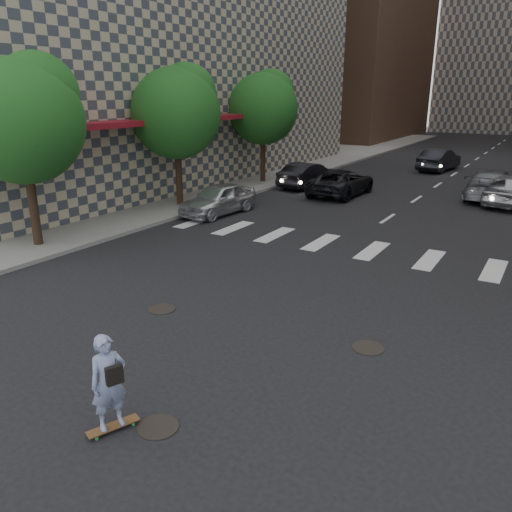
{
  "coord_description": "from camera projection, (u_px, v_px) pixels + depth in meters",
  "views": [
    {
      "loc": [
        6.32,
        -7.7,
        5.39
      ],
      "look_at": [
        -0.17,
        2.92,
        1.3
      ],
      "focal_mm": 35.0,
      "sensor_mm": 36.0,
      "label": 1
    }
  ],
  "objects": [
    {
      "name": "tree_b",
      "position": [
        178.0,
        109.0,
        23.31
      ],
      "size": [
        4.2,
        4.2,
        6.6
      ],
      "color": "#382619",
      "rests_on": "sidewalk_left"
    },
    {
      "name": "ground",
      "position": [
        194.0,
        348.0,
        11.05
      ],
      "size": [
        160.0,
        160.0,
        0.0
      ],
      "primitive_type": "plane",
      "color": "black",
      "rests_on": "ground"
    },
    {
      "name": "sidewalk_left",
      "position": [
        208.0,
        173.0,
        34.42
      ],
      "size": [
        13.0,
        80.0,
        0.15
      ],
      "primitive_type": "cube",
      "color": "gray",
      "rests_on": "ground"
    },
    {
      "name": "manhole_b",
      "position": [
        162.0,
        309.0,
        13.01
      ],
      "size": [
        0.7,
        0.7,
        0.02
      ],
      "primitive_type": "cylinder",
      "color": "black",
      "rests_on": "ground"
    },
    {
      "name": "traffic_car_a",
      "position": [
        308.0,
        175.0,
        29.63
      ],
      "size": [
        2.14,
        4.6,
        1.46
      ],
      "primitive_type": "imported",
      "rotation": [
        0.0,
        0.0,
        3.0
      ],
      "color": "black",
      "rests_on": "ground"
    },
    {
      "name": "traffic_car_e",
      "position": [
        439.0,
        160.0,
        35.86
      ],
      "size": [
        2.23,
        4.88,
        1.55
      ],
      "primitive_type": "imported",
      "rotation": [
        0.0,
        0.0,
        3.01
      ],
      "color": "black",
      "rests_on": "ground"
    },
    {
      "name": "skateboarder",
      "position": [
        109.0,
        383.0,
        8.07
      ],
      "size": [
        0.6,
        0.9,
        1.75
      ],
      "rotation": [
        0.0,
        0.0,
        -0.39
      ],
      "color": "brown",
      "rests_on": "ground"
    },
    {
      "name": "manhole_c",
      "position": [
        368.0,
        348.0,
        11.03
      ],
      "size": [
        0.7,
        0.7,
        0.02
      ],
      "primitive_type": "cylinder",
      "color": "black",
      "rests_on": "ground"
    },
    {
      "name": "silver_sedan",
      "position": [
        218.0,
        199.0,
        23.02
      ],
      "size": [
        2.01,
        4.31,
        1.43
      ],
      "primitive_type": "imported",
      "rotation": [
        0.0,
        0.0,
        -0.08
      ],
      "color": "silver",
      "rests_on": "ground"
    },
    {
      "name": "traffic_car_b",
      "position": [
        491.0,
        184.0,
        26.31
      ],
      "size": [
        2.32,
        5.41,
        1.55
      ],
      "primitive_type": "imported",
      "rotation": [
        0.0,
        0.0,
        3.12
      ],
      "color": "slate",
      "rests_on": "ground"
    },
    {
      "name": "traffic_car_d",
      "position": [
        512.0,
        189.0,
        24.86
      ],
      "size": [
        2.52,
        4.92,
        1.6
      ],
      "primitive_type": "imported",
      "rotation": [
        0.0,
        0.0,
        3.0
      ],
      "color": "#ACADB3",
      "rests_on": "ground"
    },
    {
      "name": "manhole_a",
      "position": [
        158.0,
        427.0,
        8.43
      ],
      "size": [
        0.7,
        0.7,
        0.02
      ],
      "primitive_type": "cylinder",
      "color": "black",
      "rests_on": "ground"
    },
    {
      "name": "tree_a",
      "position": [
        25.0,
        116.0,
        16.83
      ],
      "size": [
        4.2,
        4.2,
        6.6
      ],
      "color": "#382619",
      "rests_on": "sidewalk_left"
    },
    {
      "name": "traffic_car_c",
      "position": [
        341.0,
        182.0,
        27.35
      ],
      "size": [
        2.43,
        5.08,
        1.4
      ],
      "primitive_type": "imported",
      "rotation": [
        0.0,
        0.0,
        3.12
      ],
      "color": "black",
      "rests_on": "ground"
    },
    {
      "name": "tree_c",
      "position": [
        265.0,
        106.0,
        29.8
      ],
      "size": [
        4.2,
        4.2,
        6.6
      ],
      "color": "#382619",
      "rests_on": "sidewalk_left"
    }
  ]
}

